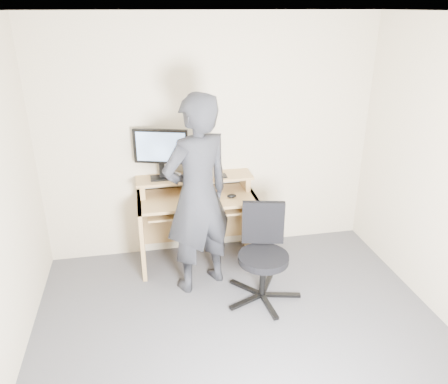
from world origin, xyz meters
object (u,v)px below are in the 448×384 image
object	(u,v)px
office_chair	(263,250)
person	(198,196)
desk	(196,211)
monitor	(161,150)

from	to	relation	value
office_chair	person	bearing A→B (deg)	165.39
desk	monitor	xyz separation A→B (m)	(-0.33, 0.07, 0.67)
desk	monitor	distance (m)	0.75
office_chair	person	distance (m)	0.78
office_chair	monitor	bearing A→B (deg)	146.73
person	office_chair	bearing A→B (deg)	127.63
monitor	office_chair	size ratio (longest dim) A/B	0.61
monitor	person	distance (m)	0.70
person	desk	bearing A→B (deg)	-120.47
monitor	desk	bearing A→B (deg)	4.92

